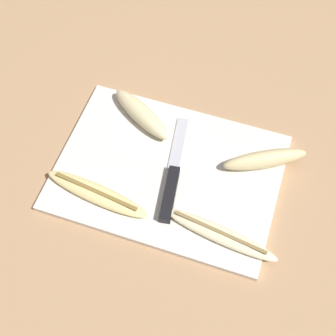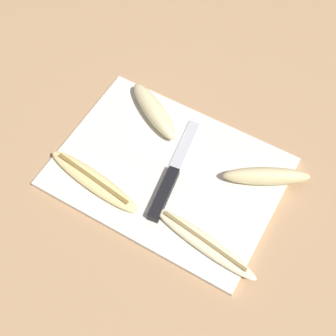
# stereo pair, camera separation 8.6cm
# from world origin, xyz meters

# --- Properties ---
(ground_plane) EXTENTS (4.00, 4.00, 0.00)m
(ground_plane) POSITION_xyz_m (0.00, 0.00, 0.00)
(ground_plane) COLOR tan
(cutting_board) EXTENTS (0.41, 0.30, 0.01)m
(cutting_board) POSITION_xyz_m (0.00, 0.00, 0.01)
(cutting_board) COLOR silver
(cutting_board) RESTS_ON ground_plane
(knife) EXTENTS (0.05, 0.23, 0.02)m
(knife) POSITION_xyz_m (0.02, -0.03, 0.02)
(knife) COLOR black
(knife) RESTS_ON cutting_board
(banana_golden_short) EXTENTS (0.21, 0.06, 0.02)m
(banana_golden_short) POSITION_xyz_m (-0.10, -0.09, 0.02)
(banana_golden_short) COLOR #EDD689
(banana_golden_short) RESTS_ON cutting_board
(banana_mellow_near) EXTENTS (0.15, 0.10, 0.04)m
(banana_mellow_near) POSITION_xyz_m (0.16, 0.07, 0.03)
(banana_mellow_near) COLOR beige
(banana_mellow_near) RESTS_ON cutting_board
(banana_pale_long) EXTENTS (0.21, 0.06, 0.02)m
(banana_pale_long) POSITION_xyz_m (0.12, -0.09, 0.02)
(banana_pale_long) COLOR beige
(banana_pale_long) RESTS_ON cutting_board
(banana_soft_right) EXTENTS (0.15, 0.11, 0.03)m
(banana_soft_right) POSITION_xyz_m (-0.09, 0.10, 0.03)
(banana_soft_right) COLOR beige
(banana_soft_right) RESTS_ON cutting_board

